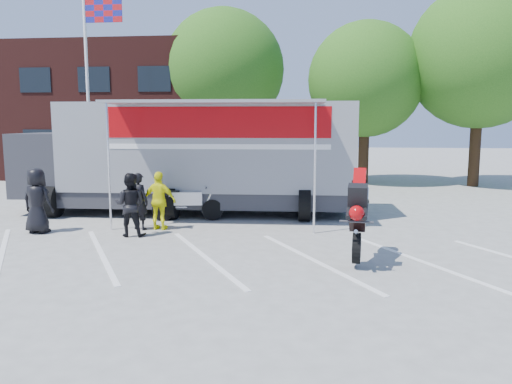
% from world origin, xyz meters
% --- Properties ---
extents(ground, '(100.00, 100.00, 0.00)m').
position_xyz_m(ground, '(0.00, 0.00, 0.00)').
color(ground, '#A0A09B').
rests_on(ground, ground).
extents(parking_bay_lines, '(18.09, 13.33, 0.01)m').
position_xyz_m(parking_bay_lines, '(0.00, 1.00, 0.01)').
color(parking_bay_lines, white).
rests_on(parking_bay_lines, ground).
extents(office_building, '(18.00, 8.00, 7.00)m').
position_xyz_m(office_building, '(-10.00, 18.00, 3.50)').
color(office_building, '#3F1814').
rests_on(office_building, ground).
extents(flagpole, '(1.61, 0.12, 8.00)m').
position_xyz_m(flagpole, '(-6.24, 10.00, 5.05)').
color(flagpole, white).
rests_on(flagpole, ground).
extents(tree_left, '(6.12, 6.12, 8.64)m').
position_xyz_m(tree_left, '(-2.00, 16.00, 5.57)').
color(tree_left, '#382314').
rests_on(tree_left, ground).
extents(tree_mid, '(5.44, 5.44, 7.68)m').
position_xyz_m(tree_mid, '(5.00, 15.00, 4.94)').
color(tree_mid, '#382314').
rests_on(tree_mid, ground).
extents(tree_right, '(6.46, 6.46, 9.12)m').
position_xyz_m(tree_right, '(10.00, 14.50, 5.88)').
color(tree_right, '#382314').
rests_on(tree_right, ground).
extents(transporter_truck, '(11.40, 5.76, 3.57)m').
position_xyz_m(transporter_truck, '(-1.28, 6.30, 0.00)').
color(transporter_truck, gray).
rests_on(transporter_truck, ground).
extents(parked_motorcycle, '(2.27, 1.10, 1.14)m').
position_xyz_m(parked_motorcycle, '(-1.20, 5.00, 0.00)').
color(parked_motorcycle, silver).
rests_on(parked_motorcycle, ground).
extents(stunt_bike_rider, '(1.08, 1.91, 2.13)m').
position_xyz_m(stunt_bike_rider, '(3.56, 1.28, 0.00)').
color(stunt_bike_rider, black).
rests_on(stunt_bike_rider, ground).
extents(spectator_leather_a, '(0.94, 0.69, 1.75)m').
position_xyz_m(spectator_leather_a, '(-4.78, 2.89, 0.88)').
color(spectator_leather_a, black).
rests_on(spectator_leather_a, ground).
extents(spectator_leather_b, '(0.68, 0.56, 1.59)m').
position_xyz_m(spectator_leather_b, '(-2.22, 3.62, 0.79)').
color(spectator_leather_b, black).
rests_on(spectator_leather_b, ground).
extents(spectator_leather_c, '(0.84, 0.67, 1.66)m').
position_xyz_m(spectator_leather_c, '(-2.17, 2.81, 0.83)').
color(spectator_leather_c, black).
rests_on(spectator_leather_c, ground).
extents(spectator_hivis, '(0.99, 0.52, 1.62)m').
position_xyz_m(spectator_hivis, '(-1.65, 3.66, 0.81)').
color(spectator_hivis, '#FDFF0D').
rests_on(spectator_hivis, ground).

